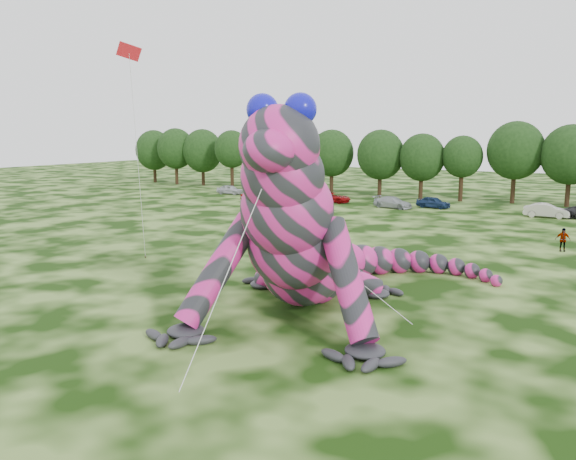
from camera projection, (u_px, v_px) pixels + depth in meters
The scene contains 25 objects.
ground at pixel (154, 329), 26.09m from camera, with size 240.00×240.00×0.00m, color #16330A.
inflatable_gecko at pixel (311, 203), 29.56m from camera, with size 18.07×21.46×10.73m, color #D02284, non-canonical shape.
flying_kite at pixel (130, 67), 35.71m from camera, with size 2.55×3.26×14.84m.
tree_0 at pixel (154, 156), 102.55m from camera, with size 6.91×6.22×9.51m, color black, non-canonical shape.
tree_1 at pixel (176, 156), 98.50m from camera, with size 6.74×6.07×9.81m, color black, non-canonical shape.
tree_2 at pixel (203, 157), 96.53m from camera, with size 7.04×6.34×9.64m, color black, non-canonical shape.
tree_3 at pixel (232, 159), 91.55m from camera, with size 5.81×5.23×9.44m, color black, non-canonical shape.
tree_4 at pixel (269, 161), 90.04m from camera, with size 6.22×5.60×9.06m, color black, non-canonical shape.
tree_5 at pixel (304, 160), 86.57m from camera, with size 7.16×6.44×9.80m, color black, non-canonical shape.
tree_6 at pixel (332, 162), 82.39m from camera, with size 6.52×5.86×9.49m, color black, non-canonical shape.
tree_7 at pixel (380, 164), 78.86m from camera, with size 6.68×6.01×9.48m, color black, non-canonical shape.
tree_8 at pixel (422, 167), 76.21m from camera, with size 6.14×5.53×8.94m, color black, non-canonical shape.
tree_9 at pixel (462, 169), 73.97m from camera, with size 5.27×4.74×8.68m, color black, non-canonical shape.
tree_10 at pixel (515, 162), 71.80m from camera, with size 7.09×6.38×10.50m, color black, non-canonical shape.
tree_11 at pixel (570, 166), 68.40m from camera, with size 7.01×6.31×10.07m, color black, non-canonical shape.
car_0 at pixel (230, 190), 83.13m from camera, with size 1.64×4.08×1.39m, color silver.
car_1 at pixel (263, 194), 76.90m from camera, with size 1.48×4.24×1.40m, color black.
car_2 at pixel (334, 198), 73.34m from camera, with size 2.11×4.58×1.27m, color #8F0809.
car_3 at pixel (393, 202), 67.87m from camera, with size 1.95×4.81×1.39m, color #9EA3A6.
car_4 at pixel (433, 202), 67.95m from camera, with size 1.64×4.08×1.39m, color navy.
car_5 at pixel (546, 211), 60.29m from camera, with size 1.60×4.59×1.51m, color beige.
spectator_3 at pixel (563, 240), 43.09m from camera, with size 1.07×0.44×1.82m, color gray.
spectator_1 at pixel (321, 225), 50.73m from camera, with size 0.79×0.61×1.62m, color gray.
spectator_4 at pixel (242, 202), 66.09m from camera, with size 0.92×0.60×1.87m, color gray.
spectator_0 at pixel (295, 224), 50.30m from camera, with size 0.68×0.45×1.86m, color gray.
Camera 1 is at (17.74, -18.58, 9.02)m, focal length 35.00 mm.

